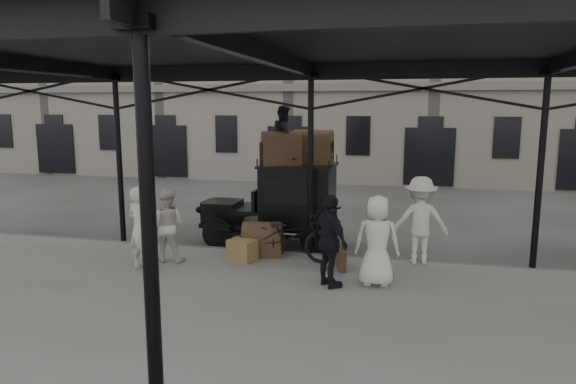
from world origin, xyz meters
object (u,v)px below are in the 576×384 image
object	(u,v)px
porter_left	(140,228)
steamer_trunk_platform	(262,242)
bicycle	(290,236)
taxi	(286,201)
porter_official	(330,241)
steamer_trunk_roof_near	(281,151)

from	to	relation	value
porter_left	steamer_trunk_platform	bearing A→B (deg)	-125.79
porter_left	bicycle	distance (m)	3.32
taxi	porter_official	size ratio (longest dim) A/B	1.98
taxi	porter_official	bearing A→B (deg)	-63.46
porter_left	bicycle	xyz separation A→B (m)	(3.00, 1.38, -0.34)
porter_official	steamer_trunk_platform	xyz separation A→B (m)	(-1.88, 1.76, -0.59)
taxi	steamer_trunk_platform	world-z (taller)	taxi
porter_left	porter_official	distance (m)	4.16
porter_official	taxi	bearing A→B (deg)	-14.72
porter_left	steamer_trunk_platform	distance (m)	2.84
taxi	steamer_trunk_roof_near	bearing A→B (deg)	-108.07
taxi	steamer_trunk_roof_near	xyz separation A→B (m)	(-0.08, -0.25, 1.33)
steamer_trunk_platform	bicycle	bearing A→B (deg)	-26.78
porter_official	bicycle	size ratio (longest dim) A/B	0.84
bicycle	steamer_trunk_roof_near	world-z (taller)	steamer_trunk_roof_near
bicycle	steamer_trunk_roof_near	size ratio (longest dim) A/B	2.26
bicycle	steamer_trunk_platform	world-z (taller)	bicycle
taxi	porter_official	world-z (taller)	taxi
taxi	bicycle	xyz separation A→B (m)	(0.49, -1.75, -0.47)
porter_official	bicycle	bearing A→B (deg)	-4.47
porter_official	steamer_trunk_roof_near	distance (m)	3.80
taxi	steamer_trunk_roof_near	world-z (taller)	steamer_trunk_roof_near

